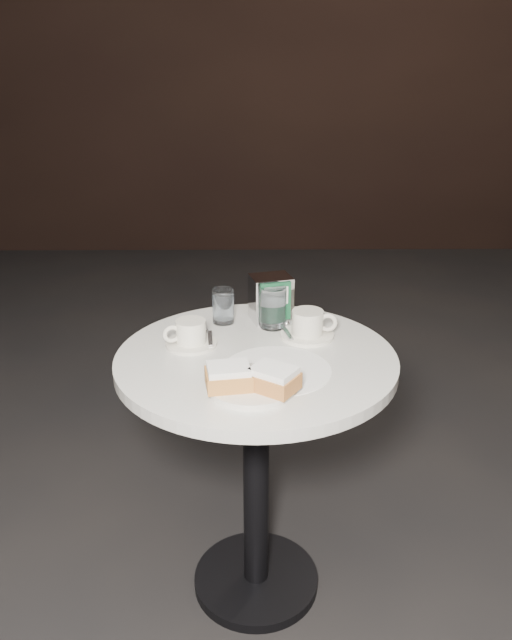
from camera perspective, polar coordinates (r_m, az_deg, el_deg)
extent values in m
plane|color=black|center=(1.99, 0.01, -22.88)|extent=(7.00, 7.00, 0.00)
cube|color=black|center=(4.90, -0.48, 23.56)|extent=(6.00, 0.10, 3.00)
cylinder|color=black|center=(1.98, 0.01, -22.58)|extent=(0.36, 0.36, 0.03)
cylinder|color=black|center=(1.75, 0.01, -14.47)|extent=(0.07, 0.07, 0.70)
cylinder|color=white|center=(1.56, 0.01, -3.68)|extent=(0.70, 0.70, 0.03)
cylinder|color=white|center=(1.48, 1.88, -4.55)|extent=(0.28, 0.28, 0.00)
cylinder|color=silver|center=(1.39, -0.42, -6.04)|extent=(0.23, 0.23, 0.01)
cube|color=#C7823D|center=(1.37, -2.52, -5.42)|extent=(0.11, 0.09, 0.04)
cube|color=white|center=(1.35, -2.54, -4.47)|extent=(0.10, 0.08, 0.01)
cube|color=#BD763A|center=(1.36, 1.64, -5.63)|extent=(0.13, 0.12, 0.04)
cube|color=white|center=(1.34, 1.65, -4.67)|extent=(0.12, 0.11, 0.01)
cylinder|color=silver|center=(1.61, -5.92, -2.16)|extent=(0.17, 0.17, 0.01)
cylinder|color=white|center=(1.59, -5.97, -1.04)|extent=(0.10, 0.10, 0.06)
cylinder|color=#846448|center=(1.58, -6.01, -0.24)|extent=(0.09, 0.09, 0.00)
torus|color=silver|center=(1.58, -7.69, -1.28)|extent=(0.05, 0.03, 0.05)
cube|color=silver|center=(1.62, -4.21, -1.67)|extent=(0.02, 0.09, 0.00)
sphere|color=silver|center=(1.65, -4.66, -0.97)|extent=(0.02, 0.02, 0.02)
cylinder|color=white|center=(1.65, 4.69, -1.38)|extent=(0.15, 0.15, 0.01)
cylinder|color=silver|center=(1.64, 4.73, -0.21)|extent=(0.09, 0.09, 0.06)
cylinder|color=brown|center=(1.63, 4.76, 0.64)|extent=(0.08, 0.08, 0.00)
torus|color=beige|center=(1.64, 6.58, -0.23)|extent=(0.05, 0.01, 0.05)
cube|color=silver|center=(1.65, 2.82, -1.11)|extent=(0.03, 0.10, 0.00)
sphere|color=silver|center=(1.69, 2.81, -0.35)|extent=(0.02, 0.02, 0.02)
cylinder|color=silver|center=(1.72, -3.02, 1.30)|extent=(0.06, 0.06, 0.10)
cylinder|color=white|center=(1.73, -3.02, 1.18)|extent=(0.05, 0.05, 0.08)
cylinder|color=silver|center=(1.69, 1.56, 1.18)|extent=(0.09, 0.09, 0.11)
cylinder|color=white|center=(1.69, 1.56, 1.04)|extent=(0.08, 0.08, 0.10)
cube|color=silver|center=(1.74, 1.35, 2.04)|extent=(0.13, 0.11, 0.13)
cube|color=#185432|center=(1.70, 1.82, 1.65)|extent=(0.08, 0.03, 0.11)
cube|color=white|center=(1.69, 1.86, 2.19)|extent=(0.07, 0.02, 0.05)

